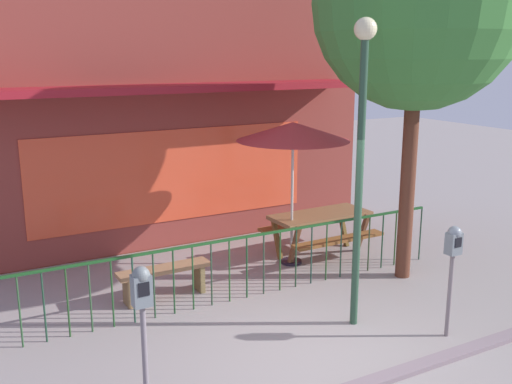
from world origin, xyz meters
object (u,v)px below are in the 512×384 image
Objects in this scene: street_tree at (419,5)px; parking_meter_near at (453,252)px; patio_bench at (164,275)px; picnic_table_left at (320,222)px; parking_meter_far at (142,303)px; street_lamp at (361,132)px; patio_umbrella at (293,132)px.

parking_meter_near is at bearing -116.99° from street_tree.
street_tree reaches higher than parking_meter_near.
picnic_table_left is at bearing 8.37° from patio_bench.
parking_meter_far is (-1.20, -2.75, 0.89)m from patio_bench.
parking_meter_near is 3.74m from street_tree.
street_lamp is at bearing 12.85° from parking_meter_far.
parking_meter_near is at bearing -84.46° from patio_umbrella.
parking_meter_far is 0.41× the size of street_lamp.
street_tree reaches higher than patio_umbrella.
street_lamp is at bearing 133.60° from parking_meter_near.
street_tree reaches higher than patio_bench.
picnic_table_left is 1.24× the size of parking_meter_near.
picnic_table_left is 0.75× the size of patio_umbrella.
street_lamp reaches higher than parking_meter_near.
patio_umbrella is at bearing 8.19° from patio_bench.
street_tree reaches higher than parking_meter_far.
street_tree is at bearing -15.76° from patio_bench.
street_tree is 2.62m from street_lamp.
parking_meter_far is 0.28× the size of street_tree.
street_lamp is (3.13, 0.71, 1.35)m from parking_meter_far.
street_tree is (1.26, -1.40, 1.97)m from patio_umbrella.
patio_umbrella is 2.46m from street_lamp.
patio_umbrella reaches higher than picnic_table_left.
parking_meter_near is at bearing -46.40° from street_lamp.
picnic_table_left is 0.46× the size of street_lamp.
patio_umbrella is 4.90m from parking_meter_far.
patio_umbrella is 3.13m from patio_bench.
picnic_table_left is at bearing 9.05° from patio_umbrella.
picnic_table_left is 3.98m from street_tree.
patio_bench is 3.13m from parking_meter_far.
street_lamp is (-1.18, -2.50, 1.98)m from picnic_table_left.
patio_umbrella is 1.74× the size of patio_bench.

